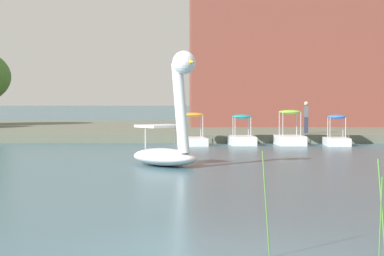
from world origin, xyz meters
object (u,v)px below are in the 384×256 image
swan_boat (169,138)px  pedal_boat_teal (242,137)px  person_on_path (306,117)px  parked_van (317,111)px  pedal_boat_blue (337,137)px  pedal_boat_orange (192,137)px  pedal_boat_lime (290,135)px

swan_boat → pedal_boat_teal: (2.81, 10.88, -0.49)m
swan_boat → person_on_path: 15.25m
person_on_path → parked_van: (2.47, 12.40, 0.12)m
pedal_boat_blue → pedal_boat_orange: size_ratio=0.86×
swan_boat → pedal_boat_orange: (0.51, 10.42, -0.47)m
parked_van → pedal_boat_blue: bearing=-95.5°
pedal_boat_blue → pedal_boat_teal: size_ratio=0.87×
pedal_boat_lime → pedal_boat_orange: bearing=-174.9°
pedal_boat_orange → person_on_path: size_ratio=1.32×
parked_van → swan_boat: bearing=-108.3°
swan_boat → pedal_boat_teal: swan_boat is taller
pedal_boat_teal → pedal_boat_orange: 2.34m
pedal_boat_teal → pedal_boat_orange: (-2.30, -0.46, 0.02)m
pedal_boat_blue → pedal_boat_lime: size_ratio=0.90×
pedal_boat_teal → person_on_path: bearing=41.8°
pedal_boat_teal → pedal_boat_orange: pedal_boat_orange is taller
pedal_boat_orange → parked_van: size_ratio=0.41×
pedal_boat_orange → pedal_boat_blue: bearing=1.7°
parked_van → pedal_boat_lime: bearing=-103.2°
person_on_path → pedal_boat_blue: bearing=-74.1°
pedal_boat_teal → person_on_path: (3.41, 3.04, 0.87)m
pedal_boat_blue → person_on_path: bearing=105.9°
pedal_boat_blue → pedal_boat_teal: 4.36m
swan_boat → parked_van: swan_boat is taller
pedal_boat_lime → pedal_boat_orange: (-4.53, -0.40, -0.07)m
pedal_boat_blue → person_on_path: (-0.94, 3.30, 0.85)m
swan_boat → person_on_path: (6.22, 13.92, 0.38)m
swan_boat → pedal_boat_lime: swan_boat is taller
pedal_boat_lime → pedal_boat_teal: 2.23m
pedal_boat_orange → pedal_boat_teal: bearing=11.2°
person_on_path → pedal_boat_teal: bearing=-138.2°
pedal_boat_orange → parked_van: (8.17, 15.90, 0.97)m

